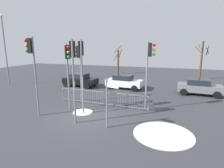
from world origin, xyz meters
The scene contains 17 objects.
ground_plane centered at (0.00, 0.00, 0.00)m, with size 60.00×60.00×0.00m, color #38383D.
traffic_light_rear_right centered at (3.46, 2.72, 3.48)m, with size 0.57×0.33×4.76m.
traffic_light_mid_right centered at (-1.72, 0.97, 3.37)m, with size 0.47×0.46×4.60m.
traffic_light_mid_left centered at (-0.61, 0.79, 3.55)m, with size 0.45×0.48×4.85m.
traffic_light_rear_left centered at (-2.03, 2.95, 3.35)m, with size 0.55×0.37×4.57m.
traffic_light_foreground_left centered at (-0.32, -0.69, 3.52)m, with size 0.42×0.51×4.81m.
traffic_light_foreground_right centered at (-3.26, -0.58, 3.66)m, with size 0.56×0.36×5.01m.
direction_sign_post centered at (1.78, -0.79, 1.56)m, with size 0.76×0.28×2.77m.
pedestrian_guard_railing centered at (0.00, 2.70, 0.55)m, with size 7.18×0.33×1.07m.
car_white_trailing centered at (0.18, 8.59, 0.77)m, with size 3.92×2.18×1.47m.
car_black_near centered at (-4.83, 8.06, 0.77)m, with size 3.90×2.13×1.47m.
car_grey_mid centered at (7.44, 8.45, 0.77)m, with size 3.90×2.13×1.47m.
street_lamp centered at (-13.39, 6.27, 4.76)m, with size 0.36×0.36×7.95m.
bare_tree_left centered at (-3.51, 18.49, 2.12)m, with size 1.43×1.26×4.69m.
bare_tree_centre centered at (8.64, 17.21, 2.76)m, with size 1.81×1.59×5.15m.
snow_patch_kerb centered at (4.71, -0.58, 0.01)m, with size 3.06×3.06×0.01m, color white.
snow_patch_island centered at (-0.69, 0.89, 0.01)m, with size 1.34×1.34×0.01m, color white.
Camera 1 is at (4.91, -9.28, 4.39)m, focal length 28.22 mm.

